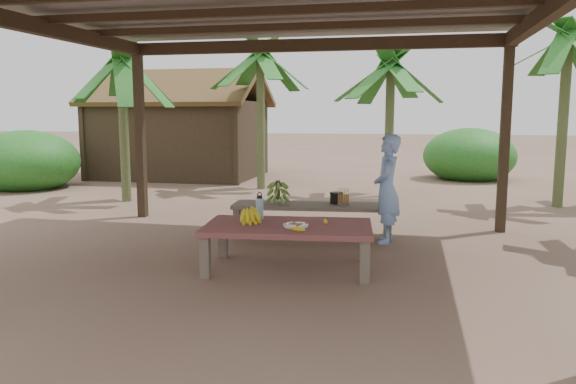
% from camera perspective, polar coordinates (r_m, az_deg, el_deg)
% --- Properties ---
extents(ground, '(80.00, 80.00, 0.00)m').
position_cam_1_polar(ground, '(6.53, -1.36, -7.07)').
color(ground, brown).
rests_on(ground, ground).
extents(pavilion, '(6.60, 5.60, 2.95)m').
position_cam_1_polar(pavilion, '(6.38, -1.61, 17.74)').
color(pavilion, black).
rests_on(pavilion, ground).
extents(work_table, '(1.89, 1.18, 0.50)m').
position_cam_1_polar(work_table, '(6.11, 0.02, -3.93)').
color(work_table, brown).
rests_on(work_table, ground).
extents(bench, '(2.25, 0.81, 0.45)m').
position_cam_1_polar(bench, '(7.78, 2.51, -1.63)').
color(bench, brown).
rests_on(bench, ground).
extents(ripe_banana_bunch, '(0.37, 0.33, 0.19)m').
position_cam_1_polar(ripe_banana_bunch, '(6.20, -4.17, -2.27)').
color(ripe_banana_bunch, yellow).
rests_on(ripe_banana_bunch, work_table).
extents(plate, '(0.27, 0.27, 0.04)m').
position_cam_1_polar(plate, '(5.97, 0.80, -3.41)').
color(plate, white).
rests_on(plate, work_table).
extents(loose_banana_front, '(0.17, 0.09, 0.04)m').
position_cam_1_polar(loose_banana_front, '(5.76, 1.02, -3.80)').
color(loose_banana_front, yellow).
rests_on(loose_banana_front, work_table).
extents(loose_banana_side, '(0.09, 0.14, 0.04)m').
position_cam_1_polar(loose_banana_side, '(6.17, 3.84, -3.00)').
color(loose_banana_side, yellow).
rests_on(loose_banana_side, work_table).
extents(water_flask, '(0.08, 0.08, 0.31)m').
position_cam_1_polar(water_flask, '(6.39, -2.90, -1.62)').
color(water_flask, teal).
rests_on(water_flask, work_table).
extents(green_banana_stalk, '(0.32, 0.32, 0.34)m').
position_cam_1_polar(green_banana_stalk, '(7.80, -1.04, 0.06)').
color(green_banana_stalk, '#598C2D').
rests_on(green_banana_stalk, bench).
extents(cooking_pot, '(0.18, 0.18, 0.15)m').
position_cam_1_polar(cooking_pot, '(7.82, 4.95, -0.64)').
color(cooking_pot, black).
rests_on(cooking_pot, bench).
extents(skewer_rack, '(0.19, 0.10, 0.24)m').
position_cam_1_polar(skewer_rack, '(7.69, 5.66, -0.47)').
color(skewer_rack, '#A57F47').
rests_on(skewer_rack, bench).
extents(woman, '(0.36, 0.53, 1.43)m').
position_cam_1_polar(woman, '(7.47, 10.03, 0.33)').
color(woman, '#6B8ECB').
rests_on(woman, ground).
extents(hut, '(4.40, 3.43, 2.85)m').
position_cam_1_polar(hut, '(15.36, -10.77, 5.68)').
color(hut, black).
rests_on(hut, ground).
extents(banana_plant_ne, '(1.80, 1.80, 3.29)m').
position_cam_1_polar(banana_plant_ne, '(11.30, 26.54, 12.78)').
color(banana_plant_ne, '#596638').
rests_on(banana_plant_ne, ground).
extents(banana_plant_n, '(1.80, 1.80, 2.94)m').
position_cam_1_polar(banana_plant_n, '(11.69, 10.39, 11.60)').
color(banana_plant_n, '#596638').
rests_on(banana_plant_n, ground).
extents(banana_plant_nw, '(1.80, 1.80, 3.25)m').
position_cam_1_polar(banana_plant_nw, '(12.64, -2.83, 12.82)').
color(banana_plant_nw, '#596638').
rests_on(banana_plant_nw, ground).
extents(banana_plant_w, '(1.80, 1.80, 2.92)m').
position_cam_1_polar(banana_plant_w, '(11.25, -16.55, 11.47)').
color(banana_plant_w, '#596638').
rests_on(banana_plant_w, ground).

